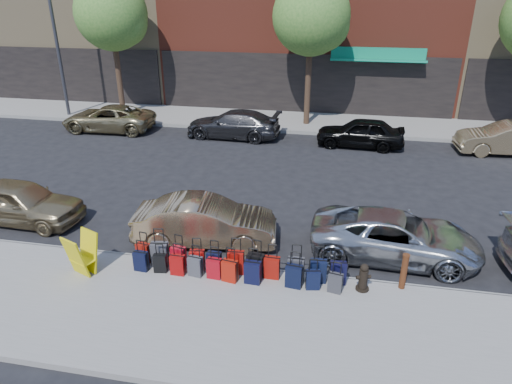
% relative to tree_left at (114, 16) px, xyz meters
% --- Properties ---
extents(ground, '(120.00, 120.00, 0.00)m').
position_rel_tree_left_xyz_m(ground, '(9.86, -9.50, -5.41)').
color(ground, black).
rests_on(ground, ground).
extents(sidewalk_near, '(60.00, 4.00, 0.15)m').
position_rel_tree_left_xyz_m(sidewalk_near, '(9.86, -16.00, -5.34)').
color(sidewalk_near, gray).
rests_on(sidewalk_near, ground).
extents(sidewalk_far, '(60.00, 4.00, 0.15)m').
position_rel_tree_left_xyz_m(sidewalk_far, '(9.86, 0.50, -5.34)').
color(sidewalk_far, gray).
rests_on(sidewalk_far, ground).
extents(curb_near, '(60.00, 0.08, 0.15)m').
position_rel_tree_left_xyz_m(curb_near, '(9.86, -13.98, -5.34)').
color(curb_near, gray).
rests_on(curb_near, ground).
extents(curb_far, '(60.00, 0.08, 0.15)m').
position_rel_tree_left_xyz_m(curb_far, '(9.86, -1.52, -5.34)').
color(curb_far, gray).
rests_on(curb_far, ground).
extents(tree_left, '(3.80, 3.80, 7.27)m').
position_rel_tree_left_xyz_m(tree_left, '(0.00, 0.00, 0.00)').
color(tree_left, black).
rests_on(tree_left, sidewalk_far).
extents(tree_center, '(3.80, 3.80, 7.27)m').
position_rel_tree_left_xyz_m(tree_center, '(10.50, 0.00, 0.00)').
color(tree_center, black).
rests_on(tree_center, sidewalk_far).
extents(streetlight, '(2.59, 0.18, 8.00)m').
position_rel_tree_left_xyz_m(streetlight, '(-2.94, -0.70, -0.75)').
color(streetlight, '#333338').
rests_on(streetlight, sidewalk_far).
extents(suitcase_front_0, '(0.39, 0.25, 0.87)m').
position_rel_tree_left_xyz_m(suitcase_front_0, '(7.34, -14.25, -4.99)').
color(suitcase_front_0, maroon).
rests_on(suitcase_front_0, sidewalk_near).
extents(suitcase_front_1, '(0.47, 0.31, 1.05)m').
position_rel_tree_left_xyz_m(suitcase_front_1, '(7.82, -14.31, -4.93)').
color(suitcase_front_1, '#3A393E').
rests_on(suitcase_front_1, sidewalk_near).
extents(suitcase_front_2, '(0.41, 0.28, 0.91)m').
position_rel_tree_left_xyz_m(suitcase_front_2, '(8.31, -14.27, -4.98)').
color(suitcase_front_2, '#A70A18').
rests_on(suitcase_front_2, sidewalk_near).
extents(suitcase_front_3, '(0.40, 0.26, 0.91)m').
position_rel_tree_left_xyz_m(suitcase_front_3, '(8.84, -14.35, -4.98)').
color(suitcase_front_3, '#A40D0A').
rests_on(suitcase_front_3, sidewalk_near).
extents(suitcase_front_4, '(0.38, 0.22, 0.88)m').
position_rel_tree_left_xyz_m(suitcase_front_4, '(9.28, -14.32, -4.99)').
color(suitcase_front_4, black).
rests_on(suitcase_front_4, sidewalk_near).
extents(suitcase_front_5, '(0.42, 0.26, 0.98)m').
position_rel_tree_left_xyz_m(suitcase_front_5, '(9.85, -14.28, -4.95)').
color(suitcase_front_5, maroon).
rests_on(suitcase_front_5, sidewalk_near).
extents(suitcase_front_6, '(0.45, 0.30, 1.01)m').
position_rel_tree_left_xyz_m(suitcase_front_6, '(10.37, -14.33, -4.95)').
color(suitcase_front_6, black).
rests_on(suitcase_front_6, sidewalk_near).
extents(suitcase_front_7, '(0.39, 0.22, 0.93)m').
position_rel_tree_left_xyz_m(suitcase_front_7, '(10.78, -14.32, -4.97)').
color(suitcase_front_7, maroon).
rests_on(suitcase_front_7, sidewalk_near).
extents(suitcase_front_8, '(0.41, 0.23, 0.98)m').
position_rel_tree_left_xyz_m(suitcase_front_8, '(11.37, -14.30, -4.96)').
color(suitcase_front_8, '#35363A').
rests_on(suitcase_front_8, sidewalk_near).
extents(suitcase_front_9, '(0.42, 0.25, 0.97)m').
position_rel_tree_left_xyz_m(suitcase_front_9, '(11.93, -14.26, -4.96)').
color(suitcase_front_9, black).
rests_on(suitcase_front_9, sidewalk_near).
extents(suitcase_front_10, '(0.41, 0.26, 0.94)m').
position_rel_tree_left_xyz_m(suitcase_front_10, '(12.41, -14.25, -4.97)').
color(suitcase_front_10, black).
rests_on(suitcase_front_10, sidewalk_near).
extents(suitcase_back_0, '(0.37, 0.23, 0.85)m').
position_rel_tree_left_xyz_m(suitcase_back_0, '(7.42, -14.62, -5.00)').
color(suitcase_back_0, black).
rests_on(suitcase_back_0, sidewalk_near).
extents(suitcase_back_1, '(0.35, 0.23, 0.78)m').
position_rel_tree_left_xyz_m(suitcase_back_1, '(7.93, -14.60, -5.02)').
color(suitcase_back_1, black).
rests_on(suitcase_back_1, sidewalk_near).
extents(suitcase_back_2, '(0.37, 0.22, 0.86)m').
position_rel_tree_left_xyz_m(suitcase_back_2, '(8.41, -14.62, -4.99)').
color(suitcase_back_2, '#8E0909').
rests_on(suitcase_back_2, sidewalk_near).
extents(suitcase_back_3, '(0.39, 0.26, 0.85)m').
position_rel_tree_left_xyz_m(suitcase_back_3, '(8.87, -14.59, -5.00)').
color(suitcase_back_3, '#3D3D42').
rests_on(suitcase_back_3, sidewalk_near).
extents(suitcase_back_4, '(0.37, 0.23, 0.86)m').
position_rel_tree_left_xyz_m(suitcase_back_4, '(9.36, -14.59, -4.99)').
color(suitcase_back_4, '#9A0913').
rests_on(suitcase_back_4, sidewalk_near).
extents(suitcase_back_5, '(0.41, 0.28, 0.91)m').
position_rel_tree_left_xyz_m(suitcase_back_5, '(9.78, -14.65, -4.98)').
color(suitcase_back_5, '#9B160A').
rests_on(suitcase_back_5, sidewalk_near).
extents(suitcase_back_6, '(0.41, 0.25, 0.94)m').
position_rel_tree_left_xyz_m(suitcase_back_6, '(10.35, -14.62, -4.97)').
color(suitcase_back_6, black).
rests_on(suitcase_back_6, sidewalk_near).
extents(suitcase_back_8, '(0.42, 0.27, 0.94)m').
position_rel_tree_left_xyz_m(suitcase_back_8, '(11.36, -14.59, -4.97)').
color(suitcase_back_8, black).
rests_on(suitcase_back_8, sidewalk_near).
extents(suitcase_back_9, '(0.37, 0.26, 0.80)m').
position_rel_tree_left_xyz_m(suitcase_back_9, '(11.82, -14.59, -5.01)').
color(suitcase_back_9, black).
rests_on(suitcase_back_9, sidewalk_near).
extents(suitcase_back_10, '(0.37, 0.26, 0.80)m').
position_rel_tree_left_xyz_m(suitcase_back_10, '(12.36, -14.61, -5.01)').
color(suitcase_back_10, '#323236').
rests_on(suitcase_back_10, sidewalk_near).
extents(fire_hydrant, '(0.37, 0.32, 0.72)m').
position_rel_tree_left_xyz_m(fire_hydrant, '(13.01, -14.40, -4.93)').
color(fire_hydrant, black).
rests_on(fire_hydrant, sidewalk_near).
extents(bollard, '(0.17, 0.17, 0.94)m').
position_rel_tree_left_xyz_m(bollard, '(13.95, -14.15, -4.78)').
color(bollard, '#38190C').
rests_on(bollard, sidewalk_near).
extents(display_rack, '(0.82, 0.86, 1.10)m').
position_rel_tree_left_xyz_m(display_rack, '(6.05, -15.02, -4.72)').
color(display_rack, yellow).
rests_on(display_rack, sidewalk_near).
extents(car_near_0, '(4.04, 1.74, 1.36)m').
position_rel_tree_left_xyz_m(car_near_0, '(2.48, -12.56, -4.73)').
color(car_near_0, '#9A865E').
rests_on(car_near_0, ground).
extents(car_near_1, '(4.23, 1.94, 1.34)m').
position_rel_tree_left_xyz_m(car_near_1, '(8.58, -12.71, -4.74)').
color(car_near_1, tan).
rests_on(car_near_1, ground).
extents(car_near_2, '(4.66, 2.34, 1.27)m').
position_rel_tree_left_xyz_m(car_near_2, '(13.89, -12.47, -4.78)').
color(car_near_2, '#B5B8BC').
rests_on(car_near_2, ground).
extents(car_far_0, '(4.75, 2.31, 1.30)m').
position_rel_tree_left_xyz_m(car_far_0, '(0.41, -2.73, -4.76)').
color(car_far_0, '#9B8C5F').
rests_on(car_far_0, ground).
extents(car_far_1, '(4.71, 2.11, 1.34)m').
position_rel_tree_left_xyz_m(car_far_1, '(6.99, -2.67, -4.74)').
color(car_far_1, '#313134').
rests_on(car_far_1, ground).
extents(car_far_2, '(4.06, 1.82, 1.35)m').
position_rel_tree_left_xyz_m(car_far_2, '(13.10, -2.95, -4.73)').
color(car_far_2, black).
rests_on(car_far_2, ground).
extents(car_far_3, '(4.37, 1.79, 1.41)m').
position_rel_tree_left_xyz_m(car_far_3, '(19.48, -2.76, -4.71)').
color(car_far_3, tan).
rests_on(car_far_3, ground).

